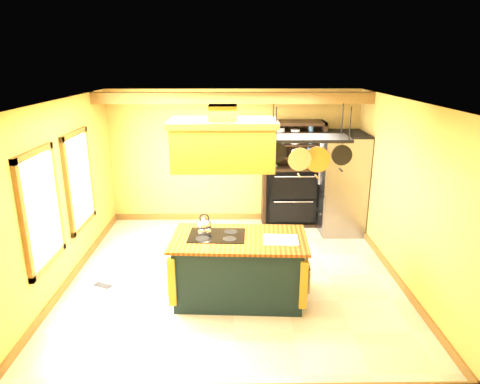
{
  "coord_description": "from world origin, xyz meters",
  "views": [
    {
      "loc": [
        0.02,
        -6.01,
        3.24
      ],
      "look_at": [
        0.1,
        0.3,
        1.28
      ],
      "focal_mm": 32.0,
      "sensor_mm": 36.0,
      "label": 1
    }
  ],
  "objects_px": {
    "range_hood": "(223,142)",
    "refrigerator": "(341,185)",
    "kitchen_island": "(239,267)",
    "hutch": "(292,184)",
    "pot_rack": "(310,145)"
  },
  "relations": [
    {
      "from": "range_hood",
      "to": "refrigerator",
      "type": "relative_size",
      "value": 0.72
    },
    {
      "from": "kitchen_island",
      "to": "hutch",
      "type": "bearing_deg",
      "value": 72.37
    },
    {
      "from": "pot_rack",
      "to": "hutch",
      "type": "height_order",
      "value": "pot_rack"
    },
    {
      "from": "range_hood",
      "to": "hutch",
      "type": "distance_m",
      "value": 3.48
    },
    {
      "from": "range_hood",
      "to": "hutch",
      "type": "bearing_deg",
      "value": 65.95
    },
    {
      "from": "refrigerator",
      "to": "hutch",
      "type": "distance_m",
      "value": 0.98
    },
    {
      "from": "pot_rack",
      "to": "hutch",
      "type": "distance_m",
      "value": 3.21
    },
    {
      "from": "range_hood",
      "to": "hutch",
      "type": "xyz_separation_m",
      "value": [
        1.3,
        2.91,
        -1.41
      ]
    },
    {
      "from": "pot_rack",
      "to": "refrigerator",
      "type": "xyz_separation_m",
      "value": [
        1.09,
        2.53,
        -1.27
      ]
    },
    {
      "from": "kitchen_island",
      "to": "range_hood",
      "type": "distance_m",
      "value": 1.78
    },
    {
      "from": "kitchen_island",
      "to": "pot_rack",
      "type": "relative_size",
      "value": 1.79
    },
    {
      "from": "refrigerator",
      "to": "pot_rack",
      "type": "bearing_deg",
      "value": -113.36
    },
    {
      "from": "refrigerator",
      "to": "kitchen_island",
      "type": "bearing_deg",
      "value": -128.27
    },
    {
      "from": "pot_rack",
      "to": "refrigerator",
      "type": "relative_size",
      "value": 0.56
    },
    {
      "from": "range_hood",
      "to": "refrigerator",
      "type": "xyz_separation_m",
      "value": [
        2.2,
        2.53,
        -1.31
      ]
    }
  ]
}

